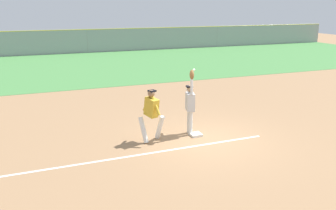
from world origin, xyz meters
TOP-DOWN VIEW (x-y plane):
  - ground_plane at (0.00, 0.00)m, footprint 75.37×75.37m
  - outfield_grass at (0.00, 16.48)m, footprint 54.02×15.08m
  - chalk_foul_line at (-4.11, -0.38)m, footprint 12.00×0.27m
  - first_base at (-0.11, 0.52)m, footprint 0.38×0.38m
  - fielder at (-0.24, 0.75)m, footprint 0.36×0.89m
  - runner at (-1.67, 0.61)m, footprint 0.87×0.82m
  - baseball at (-0.10, 0.79)m, footprint 0.07×0.07m
  - outfield_fence at (0.00, 24.01)m, footprint 54.10×0.08m
  - parked_car_green at (-7.24, 27.83)m, footprint 4.49×2.29m
  - parked_car_blue at (-1.47, 27.56)m, footprint 4.45×2.22m
  - parked_car_black at (4.95, 27.35)m, footprint 4.56×2.44m

SIDE VIEW (x-z plane):
  - ground_plane at x=0.00m, z-range 0.00..0.00m
  - chalk_foul_line at x=-4.11m, z-range 0.00..0.01m
  - outfield_grass at x=0.00m, z-range 0.00..0.01m
  - first_base at x=-0.11m, z-range 0.00..0.08m
  - parked_car_green at x=-7.24m, z-range 0.05..1.30m
  - parked_car_blue at x=-1.47m, z-range 0.05..1.30m
  - parked_car_black at x=4.95m, z-range 0.05..1.30m
  - runner at x=-1.67m, z-range 0.14..1.86m
  - outfield_fence at x=0.00m, z-range 0.00..2.15m
  - fielder at x=-0.24m, z-range -0.02..2.26m
  - baseball at x=-0.10m, z-range 2.20..2.27m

